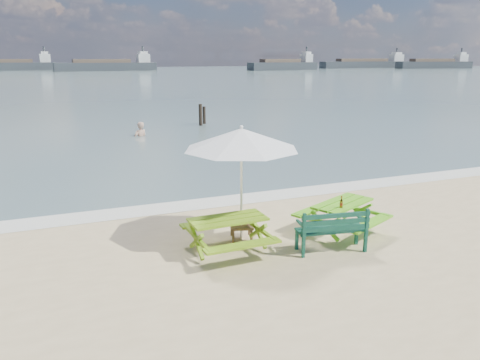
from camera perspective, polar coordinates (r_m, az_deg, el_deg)
name	(u,v)px	position (r m, az deg, el deg)	size (l,w,h in m)	color
sea	(76,77)	(91.80, -19.40, 11.71)	(300.00, 300.00, 0.00)	slate
foam_strip	(230,200)	(12.55, -1.19, -2.49)	(22.00, 0.90, 0.01)	silver
picnic_table_left	(228,236)	(9.22, -1.46, -6.83)	(1.55, 1.71, 0.71)	#729F18
picnic_table_right	(342,218)	(10.41, 12.29, -4.60)	(2.03, 2.11, 0.71)	#58AB1A
park_bench	(331,238)	(9.50, 11.02, -6.96)	(1.44, 0.69, 0.85)	#0F3F2F
side_table	(241,231)	(9.95, 0.16, -6.27)	(0.59, 0.59, 0.31)	brown
patio_umbrella	(241,139)	(9.42, 0.17, 5.03)	(2.93, 2.93, 2.36)	silver
beer_bottle	(341,204)	(9.91, 12.24, -2.86)	(0.06, 0.06, 0.25)	brown
swimmer	(141,141)	(23.33, -12.01, 4.68)	(0.80, 0.67, 1.86)	tan
mooring_pilings	(202,117)	(26.56, -4.65, 7.69)	(0.58, 0.78, 1.40)	black
cargo_ships	(264,65)	(139.98, 2.94, 13.80)	(145.81, 30.58, 4.40)	#32373B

